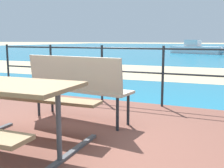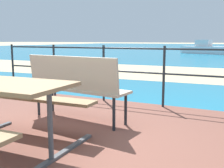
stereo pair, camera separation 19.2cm
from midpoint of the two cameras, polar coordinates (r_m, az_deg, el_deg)
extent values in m
plane|color=tan|center=(3.10, -12.18, -14.40)|extent=(240.00, 240.00, 0.00)
cube|color=brown|center=(3.09, -12.20, -13.89)|extent=(6.40, 5.20, 0.06)
cube|color=tan|center=(10.52, 16.30, 2.10)|extent=(54.14, 6.74, 0.01)
cube|color=#8C704C|center=(3.53, -13.31, -2.93)|extent=(1.52, 0.32, 0.04)
cylinder|color=#4C5156|center=(2.69, -10.63, -8.47)|extent=(0.05, 0.05, 0.72)
cube|color=#4C5156|center=(2.81, -10.42, -15.18)|extent=(0.12, 1.52, 0.03)
cube|color=#BCAD93|center=(4.03, -5.47, -0.97)|extent=(1.59, 0.58, 0.04)
cube|color=#BCAD93|center=(3.85, -7.19, 2.31)|extent=(1.56, 0.26, 0.46)
cylinder|color=#1E2328|center=(3.82, 4.28, -5.07)|extent=(0.04, 0.04, 0.46)
cylinder|color=#1E2328|center=(3.57, 1.95, -6.07)|extent=(0.04, 0.04, 0.46)
cylinder|color=#1E2328|center=(4.64, -11.05, -2.68)|extent=(0.04, 0.04, 0.46)
cylinder|color=#1E2328|center=(4.43, -13.75, -3.32)|extent=(0.04, 0.04, 0.46)
cylinder|color=#1E2328|center=(6.70, -19.02, 3.20)|extent=(0.04, 0.04, 1.07)
cylinder|color=#1E2328|center=(5.92, -10.94, 2.82)|extent=(0.04, 0.04, 1.07)
cylinder|color=#1E2328|center=(5.29, -0.70, 2.26)|extent=(0.04, 0.04, 1.07)
cylinder|color=#1E2328|center=(4.88, 11.75, 1.48)|extent=(0.04, 0.04, 1.07)
cylinder|color=#1E2328|center=(5.02, 5.35, 7.34)|extent=(5.90, 0.03, 0.03)
cylinder|color=#1E2328|center=(5.05, 5.28, 2.49)|extent=(5.90, 0.03, 0.03)
cube|color=silver|center=(25.87, 19.19, 6.63)|extent=(4.68, 2.74, 0.64)
cube|color=silver|center=(26.02, 18.59, 8.02)|extent=(1.48, 1.21, 0.57)
camera|label=1|loc=(0.10, -88.80, 0.19)|focal=44.25mm
camera|label=2|loc=(0.10, 91.20, -0.19)|focal=44.25mm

